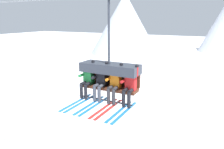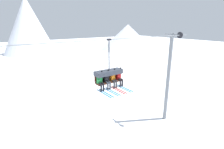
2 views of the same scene
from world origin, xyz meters
name	(u,v)px [view 1 (image 1 of 2)]	position (x,y,z in m)	size (l,w,h in m)	color
mountain_peak_west	(125,24)	(-17.31, 40.49, 6.80)	(15.85, 15.85, 13.60)	silver
chairlift_chair	(110,72)	(0.64, -0.73, 6.30)	(1.97, 0.74, 3.26)	#512819
skier_green	(87,79)	(-0.13, -0.94, 6.01)	(0.48, 1.70, 1.34)	#23843D
skier_black	(100,81)	(0.39, -0.94, 6.01)	(0.48, 1.70, 1.34)	black
skier_orange	(114,83)	(0.91, -0.94, 6.01)	(0.48, 1.70, 1.34)	orange
skier_red	(129,85)	(1.42, -0.94, 6.01)	(0.48, 1.70, 1.34)	red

